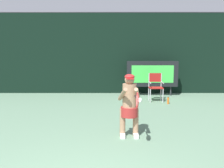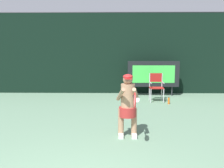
{
  "view_description": "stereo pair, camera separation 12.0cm",
  "coord_description": "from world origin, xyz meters",
  "px_view_note": "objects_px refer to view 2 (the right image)",
  "views": [
    {
      "loc": [
        0.54,
        -2.61,
        1.97
      ],
      "look_at": [
        0.56,
        3.96,
        1.05
      ],
      "focal_mm": 38.96,
      "sensor_mm": 36.0,
      "label": 1
    },
    {
      "loc": [
        0.66,
        -2.61,
        1.97
      ],
      "look_at": [
        0.56,
        3.96,
        1.05
      ],
      "focal_mm": 38.96,
      "sensor_mm": 36.0,
      "label": 2
    }
  ],
  "objects_px": {
    "umpire_chair": "(156,85)",
    "water_bottle": "(169,101)",
    "tennis_player": "(128,103)",
    "tennis_racket": "(135,100)",
    "tennis_ball_spare": "(130,107)",
    "scoreboard": "(153,74)"
  },
  "relations": [
    {
      "from": "tennis_player",
      "to": "tennis_ball_spare",
      "type": "distance_m",
      "value": 2.9
    },
    {
      "from": "water_bottle",
      "to": "tennis_player",
      "type": "distance_m",
      "value": 3.87
    },
    {
      "from": "scoreboard",
      "to": "tennis_ball_spare",
      "type": "xyz_separation_m",
      "value": [
        -1.14,
        -2.29,
        -0.91
      ]
    },
    {
      "from": "water_bottle",
      "to": "scoreboard",
      "type": "bearing_deg",
      "value": 101.32
    },
    {
      "from": "tennis_player",
      "to": "scoreboard",
      "type": "bearing_deg",
      "value": 75.18
    },
    {
      "from": "scoreboard",
      "to": "tennis_player",
      "type": "height_order",
      "value": "scoreboard"
    },
    {
      "from": "tennis_ball_spare",
      "to": "umpire_chair",
      "type": "bearing_deg",
      "value": 46.09
    },
    {
      "from": "scoreboard",
      "to": "umpire_chair",
      "type": "relative_size",
      "value": 2.04
    },
    {
      "from": "umpire_chair",
      "to": "tennis_racket",
      "type": "xyz_separation_m",
      "value": [
        -1.19,
        -4.6,
        0.38
      ]
    },
    {
      "from": "umpire_chair",
      "to": "tennis_player",
      "type": "relative_size",
      "value": 0.75
    },
    {
      "from": "scoreboard",
      "to": "tennis_ball_spare",
      "type": "relative_size",
      "value": 32.35
    },
    {
      "from": "scoreboard",
      "to": "tennis_player",
      "type": "relative_size",
      "value": 1.53
    },
    {
      "from": "tennis_racket",
      "to": "tennis_ball_spare",
      "type": "relative_size",
      "value": 8.85
    },
    {
      "from": "umpire_chair",
      "to": "tennis_ball_spare",
      "type": "distance_m",
      "value": 1.67
    },
    {
      "from": "scoreboard",
      "to": "tennis_player",
      "type": "distance_m",
      "value": 5.27
    },
    {
      "from": "scoreboard",
      "to": "water_bottle",
      "type": "height_order",
      "value": "scoreboard"
    },
    {
      "from": "water_bottle",
      "to": "tennis_racket",
      "type": "bearing_deg",
      "value": -111.04
    },
    {
      "from": "umpire_chair",
      "to": "tennis_player",
      "type": "xyz_separation_m",
      "value": [
        -1.29,
        -3.92,
        0.16
      ]
    },
    {
      "from": "umpire_chair",
      "to": "water_bottle",
      "type": "relative_size",
      "value": 4.08
    },
    {
      "from": "water_bottle",
      "to": "tennis_player",
      "type": "xyz_separation_m",
      "value": [
        -1.68,
        -3.42,
        0.65
      ]
    },
    {
      "from": "water_bottle",
      "to": "umpire_chair",
      "type": "bearing_deg",
      "value": 127.83
    },
    {
      "from": "tennis_player",
      "to": "tennis_ball_spare",
      "type": "relative_size",
      "value": 21.18
    }
  ]
}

